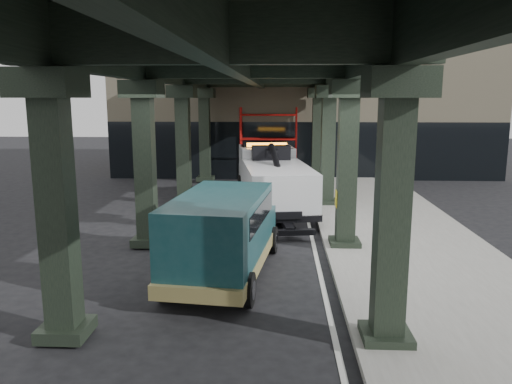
# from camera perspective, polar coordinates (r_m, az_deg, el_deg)

# --- Properties ---
(ground) EXTENTS (90.00, 90.00, 0.00)m
(ground) POSITION_cam_1_polar(r_m,az_deg,el_deg) (13.41, -0.08, -8.90)
(ground) COLOR black
(ground) RESTS_ON ground
(sidewalk) EXTENTS (5.00, 40.00, 0.15)m
(sidewalk) POSITION_cam_1_polar(r_m,az_deg,el_deg) (15.76, 16.96, -6.08)
(sidewalk) COLOR gray
(sidewalk) RESTS_ON ground
(lane_stripe) EXTENTS (0.12, 38.00, 0.01)m
(lane_stripe) POSITION_cam_1_polar(r_m,az_deg,el_deg) (15.33, 6.69, -6.41)
(lane_stripe) COLOR silver
(lane_stripe) RESTS_ON ground
(viaduct) EXTENTS (7.40, 32.00, 6.40)m
(viaduct) POSITION_cam_1_polar(r_m,az_deg,el_deg) (14.69, -1.30, 14.46)
(viaduct) COLOR black
(viaduct) RESTS_ON ground
(building) EXTENTS (22.00, 10.00, 8.00)m
(building) POSITION_cam_1_polar(r_m,az_deg,el_deg) (32.65, 5.23, 9.79)
(building) COLOR #C6B793
(building) RESTS_ON ground
(scaffolding) EXTENTS (3.08, 0.88, 4.00)m
(scaffolding) POSITION_cam_1_polar(r_m,az_deg,el_deg) (27.37, 1.43, 5.69)
(scaffolding) COLOR red
(scaffolding) RESTS_ON ground
(tow_truck) EXTENTS (3.37, 8.43, 2.69)m
(tow_truck) POSITION_cam_1_polar(r_m,az_deg,el_deg) (20.37, 1.82, 1.70)
(tow_truck) COLOR black
(tow_truck) RESTS_ON ground
(towed_van) EXTENTS (2.69, 5.57, 2.18)m
(towed_van) POSITION_cam_1_polar(r_m,az_deg,el_deg) (12.58, -3.77, -4.66)
(towed_van) COLOR #103539
(towed_van) RESTS_ON ground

